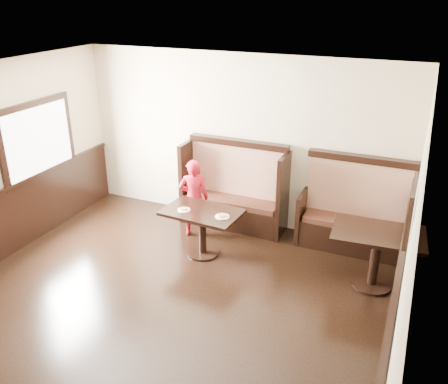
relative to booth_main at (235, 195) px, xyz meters
The scene contains 9 objects.
ground 3.34m from the booth_main, 90.00° to the right, with size 7.00×7.00×0.00m, color black.
room_shell 3.03m from the booth_main, 95.65° to the right, with size 7.00×7.00×7.00m.
booth_main is the anchor object (origin of this frame).
booth_neighbor 1.95m from the booth_main, ahead, with size 1.65×0.72×1.45m.
table_main 1.10m from the booth_main, 93.45° to the right, with size 1.16×0.77×0.71m.
table_neighbor 2.56m from the booth_main, 21.34° to the right, with size 1.22×0.85×0.81m.
child 0.77m from the booth_main, 125.88° to the right, with size 0.47×0.31×1.29m, color #A91223.
pizza_plate_left 1.24m from the booth_main, 104.94° to the right, with size 0.19×0.19×0.03m.
pizza_plate_right 1.22m from the booth_main, 76.29° to the right, with size 0.21×0.21×0.04m.
Camera 1 is at (2.70, -3.36, 3.72)m, focal length 38.00 mm.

